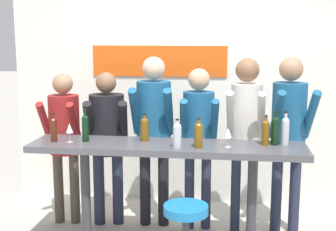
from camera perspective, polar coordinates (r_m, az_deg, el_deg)
name	(u,v)px	position (r m, az deg, el deg)	size (l,w,h in m)	color
back_wall	(182,98)	(5.62, 1.78, 2.12)	(4.12, 0.12, 2.50)	silver
tasting_table	(167,161)	(4.32, -0.14, -5.60)	(2.52, 0.54, 1.03)	#4C4C51
person_far_left	(64,132)	(5.03, -12.54, -1.92)	(0.40, 0.51, 1.62)	#473D33
person_left	(107,132)	(4.92, -7.43, -2.04)	(0.50, 0.59, 1.63)	#23283D
person_center_left	(154,122)	(4.83, -1.75, -0.82)	(0.44, 0.56, 1.79)	black
person_center	(198,130)	(4.76, 3.73, -1.80)	(0.41, 0.53, 1.68)	#23283D
person_center_right	(246,124)	(4.69, 9.46, -1.09)	(0.38, 0.53, 1.79)	#23283D
person_right	(289,125)	(4.78, 14.52, -1.14)	(0.45, 0.58, 1.80)	#23283D
wine_bottle_0	(177,134)	(4.12, 1.14, -2.27)	(0.08, 0.08, 0.26)	#B7BCC1
wine_bottle_1	(54,128)	(4.47, -13.78, -1.54)	(0.06, 0.06, 0.27)	#4C1E0F
wine_bottle_2	(145,128)	(4.38, -2.87, -1.54)	(0.08, 0.08, 0.26)	brown
wine_bottle_3	(275,129)	(4.33, 12.96, -1.63)	(0.07, 0.07, 0.31)	black
wine_bottle_4	(199,134)	(4.12, 3.75, -2.23)	(0.08, 0.08, 0.27)	brown
wine_bottle_5	(85,127)	(4.41, -10.04, -1.37)	(0.06, 0.06, 0.31)	black
wine_bottle_6	(285,130)	(4.35, 14.10, -1.67)	(0.07, 0.07, 0.31)	#B7BCC1
wine_bottle_7	(266,131)	(4.30, 11.82, -1.90)	(0.07, 0.07, 0.28)	brown
wine_glass_0	(70,129)	(4.42, -11.91, -1.59)	(0.07, 0.07, 0.18)	silver
wine_glass_1	(228,133)	(4.16, 7.33, -2.18)	(0.07, 0.07, 0.18)	silver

